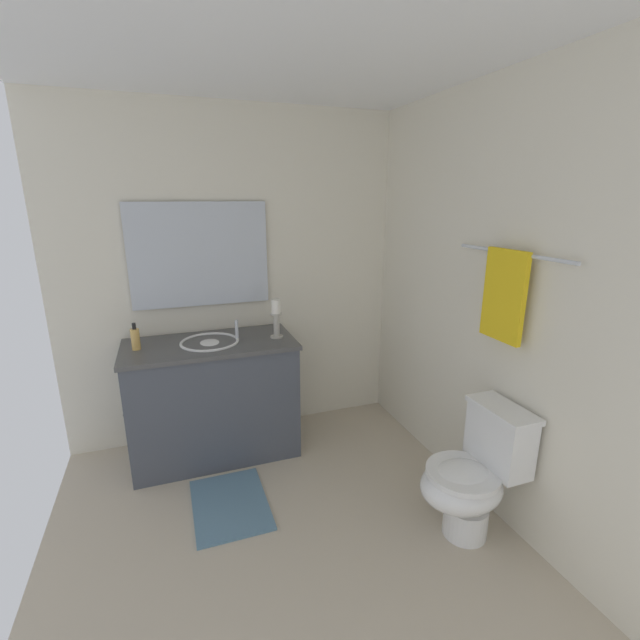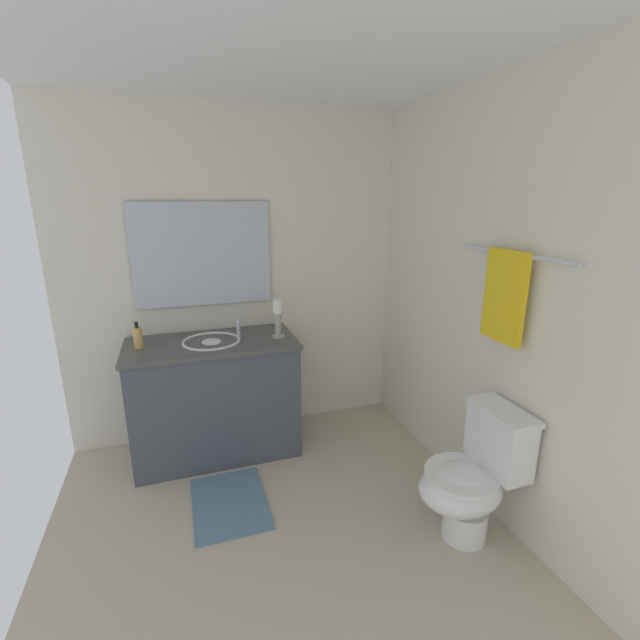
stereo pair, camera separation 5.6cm
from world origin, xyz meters
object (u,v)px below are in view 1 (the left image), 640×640
at_px(candle_holder_tall, 276,318).
at_px(mirror, 200,255).
at_px(towel_bar, 512,253).
at_px(bath_mat, 230,504).
at_px(toilet, 473,476).
at_px(vanity_cabinet, 214,399).
at_px(towel_near_vanity, 504,296).
at_px(sink_basin, 210,348).
at_px(soap_bottle, 135,339).

bearing_deg(candle_holder_tall, mirror, -125.20).
relative_size(towel_bar, bath_mat, 1.32).
height_order(toilet, bath_mat, toilet).
bearing_deg(vanity_cabinet, candle_holder_tall, 84.18).
bearing_deg(toilet, towel_near_vanity, 125.53).
relative_size(sink_basin, candle_holder_tall, 1.45).
relative_size(soap_bottle, towel_near_vanity, 0.37).
relative_size(sink_basin, toilet, 0.54).
bearing_deg(candle_holder_tall, towel_near_vanity, 41.03).
bearing_deg(sink_basin, candle_holder_tall, 84.17).
height_order(sink_basin, towel_bar, towel_bar).
relative_size(vanity_cabinet, sink_basin, 2.90).
bearing_deg(bath_mat, toilet, 61.17).
bearing_deg(towel_near_vanity, vanity_cabinet, -128.94).
height_order(sink_basin, towel_near_vanity, towel_near_vanity).
bearing_deg(towel_bar, towel_near_vanity, -90.00).
bearing_deg(sink_basin, mirror, -179.80).
relative_size(towel_near_vanity, bath_mat, 0.81).
height_order(candle_holder_tall, bath_mat, candle_holder_tall).
height_order(vanity_cabinet, towel_bar, towel_bar).
distance_m(soap_bottle, bath_mat, 1.21).
xyz_separation_m(candle_holder_tall, soap_bottle, (-0.06, -0.93, -0.07)).
distance_m(sink_basin, towel_bar, 1.98).
bearing_deg(toilet, bath_mat, -118.83).
bearing_deg(soap_bottle, sink_basin, 88.00).
xyz_separation_m(mirror, bath_mat, (0.91, -0.00, -1.41)).
bearing_deg(toilet, sink_basin, -136.76).
relative_size(sink_basin, soap_bottle, 2.23).
distance_m(vanity_cabinet, sink_basin, 0.39).
distance_m(mirror, toilet, 2.25).
bearing_deg(bath_mat, towel_bar, 69.98).
bearing_deg(mirror, candle_holder_tall, 54.80).
distance_m(soap_bottle, toilet, 2.21).
distance_m(mirror, candle_holder_tall, 0.71).
height_order(towel_bar, bath_mat, towel_bar).
xyz_separation_m(mirror, candle_holder_tall, (0.33, 0.46, -0.42)).
height_order(mirror, candle_holder_tall, mirror).
distance_m(mirror, towel_near_vanity, 2.02).
height_order(vanity_cabinet, towel_near_vanity, towel_near_vanity).
xyz_separation_m(soap_bottle, towel_bar, (1.17, 1.91, 0.61)).
height_order(soap_bottle, towel_near_vanity, towel_near_vanity).
height_order(mirror, soap_bottle, mirror).
relative_size(vanity_cabinet, towel_bar, 1.47).
height_order(candle_holder_tall, towel_near_vanity, towel_near_vanity).
bearing_deg(mirror, sink_basin, 0.20).
bearing_deg(bath_mat, mirror, 180.00).
bearing_deg(towel_bar, mirror, -134.77).
relative_size(mirror, towel_bar, 1.22).
height_order(mirror, bath_mat, mirror).
distance_m(soap_bottle, towel_near_vanity, 2.26).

